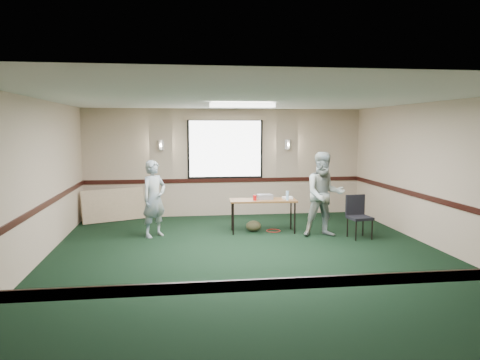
{
  "coord_description": "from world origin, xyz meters",
  "views": [
    {
      "loc": [
        -1.26,
        -7.73,
        2.21
      ],
      "look_at": [
        0.0,
        1.3,
        1.2
      ],
      "focal_mm": 35.0,
      "sensor_mm": 36.0,
      "label": 1
    }
  ],
  "objects": [
    {
      "name": "duffel_bag",
      "position": [
        0.4,
        2.03,
        0.12
      ],
      "size": [
        0.34,
        0.26,
        0.23
      ],
      "primitive_type": "ellipsoid",
      "rotation": [
        0.0,
        0.0,
        0.03
      ],
      "color": "#494529",
      "rests_on": "ground"
    },
    {
      "name": "folding_table",
      "position": [
        0.58,
        1.93,
        0.65
      ],
      "size": [
        1.44,
        0.66,
        0.7
      ],
      "rotation": [
        0.0,
        0.0,
        -0.07
      ],
      "color": "#563318",
      "rests_on": "ground"
    },
    {
      "name": "water_bottle",
      "position": [
        1.07,
        1.76,
        0.8
      ],
      "size": [
        0.06,
        0.06,
        0.2
      ],
      "primitive_type": "cylinder",
      "color": "#95CBF4",
      "rests_on": "folding_table"
    },
    {
      "name": "folded_table",
      "position": [
        -2.73,
        3.6,
        0.39
      ],
      "size": [
        1.46,
        0.84,
        0.77
      ],
      "primitive_type": "cube",
      "rotation": [
        -0.21,
        0.0,
        0.43
      ],
      "color": "#99805E",
      "rests_on": "ground"
    },
    {
      "name": "ground",
      "position": [
        0.0,
        0.0,
        0.0
      ],
      "size": [
        8.0,
        8.0,
        0.0
      ],
      "primitive_type": "plane",
      "color": "black",
      "rests_on": "ground"
    },
    {
      "name": "room_shell",
      "position": [
        0.0,
        2.12,
        1.58
      ],
      "size": [
        8.0,
        8.02,
        8.0
      ],
      "color": "tan",
      "rests_on": "ground"
    },
    {
      "name": "cable_coil",
      "position": [
        0.83,
        1.98,
        0.01
      ],
      "size": [
        0.39,
        0.39,
        0.02
      ],
      "primitive_type": "torus",
      "rotation": [
        0.0,
        0.0,
        -0.32
      ],
      "color": "red",
      "rests_on": "ground"
    },
    {
      "name": "red_cup",
      "position": [
        0.39,
        1.85,
        0.76
      ],
      "size": [
        0.07,
        0.07,
        0.11
      ],
      "primitive_type": "cylinder",
      "color": "#B80C0D",
      "rests_on": "folding_table"
    },
    {
      "name": "projector",
      "position": [
        0.63,
        1.98,
        0.76
      ],
      "size": [
        0.34,
        0.29,
        0.1
      ],
      "primitive_type": "cube",
      "rotation": [
        0.0,
        0.0,
        0.1
      ],
      "color": "gray",
      "rests_on": "folding_table"
    },
    {
      "name": "conference_chair",
      "position": [
        2.4,
        1.19,
        0.5
      ],
      "size": [
        0.47,
        0.49,
        0.86
      ],
      "rotation": [
        0.0,
        0.0,
        0.12
      ],
      "color": "black",
      "rests_on": "ground"
    },
    {
      "name": "game_console",
      "position": [
        1.12,
        1.95,
        0.73
      ],
      "size": [
        0.21,
        0.18,
        0.05
      ],
      "primitive_type": "cube",
      "rotation": [
        0.0,
        0.0,
        0.1
      ],
      "color": "white",
      "rests_on": "folding_table"
    },
    {
      "name": "person_right",
      "position": [
        1.75,
        1.39,
        0.87
      ],
      "size": [
        0.88,
        0.7,
        1.73
      ],
      "primitive_type": "imported",
      "rotation": [
        0.0,
        0.0,
        -0.05
      ],
      "color": "#7FA6C6",
      "rests_on": "ground"
    },
    {
      "name": "person_left",
      "position": [
        -1.69,
        1.83,
        0.78
      ],
      "size": [
        0.68,
        0.66,
        1.57
      ],
      "primitive_type": "imported",
      "rotation": [
        0.0,
        0.0,
        0.73
      ],
      "color": "#3F5D8C",
      "rests_on": "ground"
    }
  ]
}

